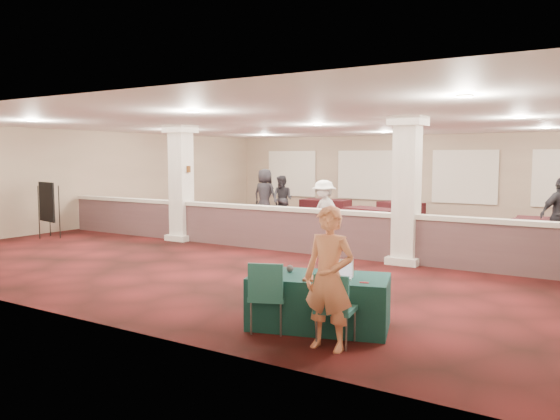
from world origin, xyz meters
The scene contains 33 objects.
ground centered at (0.00, 0.00, 0.00)m, with size 16.00×16.00×0.00m, color #4C1313.
wall_back centered at (0.00, 8.00, 1.60)m, with size 16.00×0.04×3.20m, color #88735E.
wall_front centered at (0.00, -8.00, 1.60)m, with size 16.00×0.04×3.20m, color #88735E.
wall_left centered at (-8.00, 0.00, 1.60)m, with size 0.04×16.00×3.20m, color #88735E.
ceiling centered at (0.00, 0.00, 3.20)m, with size 16.00×16.00×0.02m, color silver.
partition_wall centered at (0.00, -1.50, 0.57)m, with size 15.60×0.28×1.10m.
column_left centered at (-3.50, -1.50, 1.64)m, with size 0.72×0.72×3.20m.
column_right centered at (3.00, -1.50, 1.64)m, with size 0.72×0.72×3.20m.
sconce_left centered at (-3.78, -1.50, 2.00)m, with size 0.12×0.12×0.18m.
sconce_right centered at (-3.22, -1.50, 2.00)m, with size 0.12×0.12×0.18m.
near_table centered at (3.50, -6.50, 0.36)m, with size 1.87×0.93×0.72m, color #0E3430.
conf_chair_main centered at (4.01, -7.09, 0.54)m, with size 0.52×0.52×0.92m.
conf_chair_side centered at (3.03, -7.08, 0.57)m, with size 0.63×0.63×0.96m.
easel_board centered at (-7.06, -3.25, 1.03)m, with size 0.94×0.54×1.62m.
woman centered at (4.00, -7.20, 0.88)m, with size 0.63×0.42×1.75m, color #EA9866.
far_table_front_left centered at (-2.50, 0.30, 0.34)m, with size 1.69×0.84×0.69m, color black.
far_table_front_center centered at (0.39, 3.00, 0.37)m, with size 1.81×0.91×0.74m, color black.
far_table_front_right centered at (5.59, 1.39, 0.40)m, with size 1.95×0.97×0.79m, color black.
far_table_back_left centered at (-2.51, 5.42, 0.37)m, with size 1.80×0.90×0.73m, color black.
far_table_back_center centered at (0.07, 6.50, 0.33)m, with size 1.65×0.83×0.67m, color black.
far_table_back_right centered at (5.41, 3.20, 0.35)m, with size 1.72×0.86×0.70m, color black.
attendee_a centered at (-3.25, 3.50, 0.84)m, with size 0.81×0.45×1.68m, color black.
attendee_b centered at (0.21, 0.00, 0.86)m, with size 1.10×0.50×1.72m, color silver.
attendee_c centered at (5.76, 1.50, 0.93)m, with size 1.10×0.52×1.87m, color black.
attendee_d centered at (-4.00, 3.50, 0.96)m, with size 0.94×0.51×1.91m, color black.
laptop_base centered at (3.80, -6.46, 0.73)m, with size 0.32×0.23×0.02m, color silver.
laptop_screen centered at (3.76, -6.35, 0.84)m, with size 0.32×0.01×0.22m, color silver.
screen_glow centered at (3.77, -6.36, 0.83)m, with size 0.29×0.00×0.19m, color silver.
knitting centered at (3.62, -6.72, 0.73)m, with size 0.39×0.29×0.03m, color #C7511F.
yarn_cream centered at (3.01, -6.75, 0.77)m, with size 0.11×0.11×0.11m, color #C1B69F.
yarn_red centered at (2.83, -6.65, 0.77)m, with size 0.10×0.10×0.10m, color #5D1D12.
yarn_grey centered at (3.04, -6.52, 0.77)m, with size 0.10×0.10×0.10m, color #4B4C50.
scissors centered at (4.19, -6.58, 0.72)m, with size 0.12×0.03×0.01m, color #B51322.
Camera 1 is at (6.90, -12.99, 2.32)m, focal length 35.00 mm.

